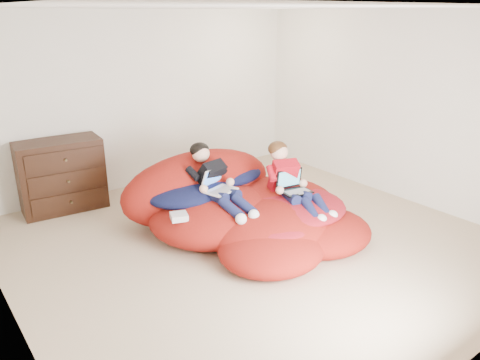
# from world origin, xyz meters

# --- Properties ---
(room_shell) EXTENTS (5.10, 5.10, 2.77)m
(room_shell) POSITION_xyz_m (0.00, 0.00, 0.22)
(room_shell) COLOR tan
(room_shell) RESTS_ON ground
(dresser) EXTENTS (1.08, 0.62, 0.93)m
(dresser) POSITION_xyz_m (-1.39, 2.22, 0.47)
(dresser) COLOR black
(dresser) RESTS_ON ground
(beanbag_pile) EXTENTS (2.51, 2.41, 0.94)m
(beanbag_pile) POSITION_xyz_m (0.13, 0.30, 0.26)
(beanbag_pile) COLOR #A21A12
(beanbag_pile) RESTS_ON ground
(cream_pillow) EXTENTS (0.43, 0.27, 0.27)m
(cream_pillow) POSITION_xyz_m (-0.38, 1.20, 0.62)
(cream_pillow) COLOR beige
(cream_pillow) RESTS_ON beanbag_pile
(older_boy) EXTENTS (0.37, 1.09, 0.67)m
(older_boy) POSITION_xyz_m (-0.21, 0.45, 0.67)
(older_boy) COLOR black
(older_boy) RESTS_ON beanbag_pile
(younger_boy) EXTENTS (0.41, 1.00, 0.74)m
(younger_boy) POSITION_xyz_m (0.55, -0.02, 0.64)
(younger_boy) COLOR red
(younger_boy) RESTS_ON beanbag_pile
(laptop_white) EXTENTS (0.40, 0.42, 0.24)m
(laptop_white) POSITION_xyz_m (-0.21, 0.37, 0.63)
(laptop_white) COLOR silver
(laptop_white) RESTS_ON older_boy
(laptop_black) EXTENTS (0.37, 0.32, 0.25)m
(laptop_black) POSITION_xyz_m (0.55, -0.06, 0.57)
(laptop_black) COLOR black
(laptop_black) RESTS_ON younger_boy
(power_adapter) EXTENTS (0.22, 0.22, 0.07)m
(power_adapter) POSITION_xyz_m (-0.78, 0.27, 0.42)
(power_adapter) COLOR silver
(power_adapter) RESTS_ON beanbag_pile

